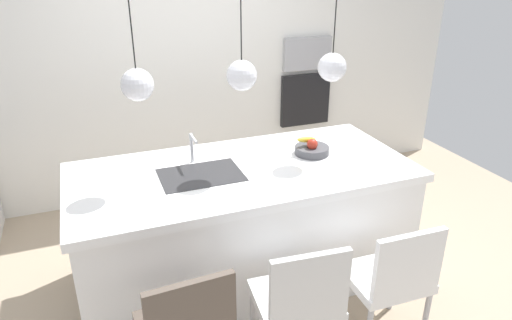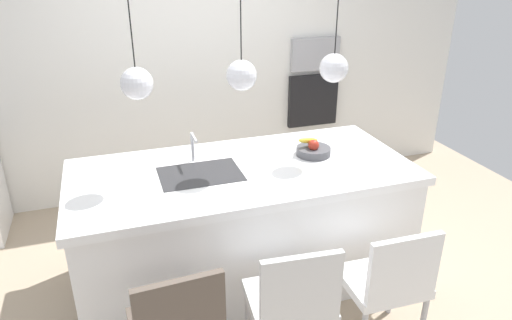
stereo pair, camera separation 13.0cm
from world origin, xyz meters
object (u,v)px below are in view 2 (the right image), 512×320
at_px(microwave, 315,54).
at_px(oven, 312,100).
at_px(chair_far, 389,280).
at_px(chair_middle, 292,301).
at_px(fruit_bowl, 313,150).

height_order(microwave, oven, microwave).
bearing_deg(oven, chair_far, -104.27).
height_order(chair_middle, chair_far, chair_middle).
xyz_separation_m(fruit_bowl, oven, (0.70, 1.52, -0.11)).
bearing_deg(chair_far, fruit_bowl, 92.88).
relative_size(fruit_bowl, chair_far, 0.29).
bearing_deg(microwave, chair_far, -104.27).
distance_m(microwave, oven, 0.50).
xyz_separation_m(fruit_bowl, chair_middle, (-0.58, -1.03, -0.44)).
bearing_deg(fruit_bowl, microwave, 65.25).
distance_m(microwave, chair_far, 2.76).
bearing_deg(microwave, oven, 0.00).
height_order(microwave, chair_far, microwave).
bearing_deg(chair_far, oven, 75.73).
distance_m(chair_middle, chair_far, 0.63).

